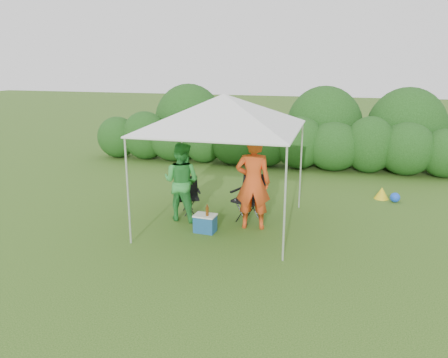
% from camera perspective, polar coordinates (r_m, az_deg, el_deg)
% --- Properties ---
extents(ground, '(70.00, 70.00, 0.00)m').
position_cam_1_polar(ground, '(9.25, -0.83, -6.91)').
color(ground, '#40651F').
extents(hedge, '(12.46, 1.53, 1.80)m').
position_cam_1_polar(hedge, '(14.67, 5.53, 4.79)').
color(hedge, '#1F4E18').
rests_on(hedge, ground).
extents(canopy, '(3.10, 3.10, 2.83)m').
position_cam_1_polar(canopy, '(9.10, -0.03, 8.78)').
color(canopy, silver).
rests_on(canopy, ground).
extents(chair_right, '(0.78, 0.75, 1.04)m').
position_cam_1_polar(chair_right, '(9.81, 3.43, -1.96)').
color(chair_right, black).
rests_on(chair_right, ground).
extents(chair_left, '(0.64, 0.62, 0.84)m').
position_cam_1_polar(chair_left, '(10.29, -4.70, -1.81)').
color(chair_left, black).
rests_on(chair_left, ground).
extents(man, '(0.80, 0.58, 2.02)m').
position_cam_1_polar(man, '(9.17, 3.81, -0.47)').
color(man, '#E84A1A').
rests_on(man, ground).
extents(woman, '(0.93, 0.77, 1.76)m').
position_cam_1_polar(woman, '(9.74, -5.58, -0.34)').
color(woman, green).
rests_on(woman, ground).
extents(cooler, '(0.48, 0.36, 0.38)m').
position_cam_1_polar(cooler, '(9.19, -2.48, -5.78)').
color(cooler, navy).
rests_on(cooler, ground).
extents(bottle, '(0.07, 0.07, 0.25)m').
position_cam_1_polar(bottle, '(9.03, -2.21, -4.06)').
color(bottle, '#592D0C').
rests_on(bottle, cooler).
extents(lawn_toy, '(0.62, 0.51, 0.31)m').
position_cam_1_polar(lawn_toy, '(11.99, 20.29, -1.87)').
color(lawn_toy, gold).
rests_on(lawn_toy, ground).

